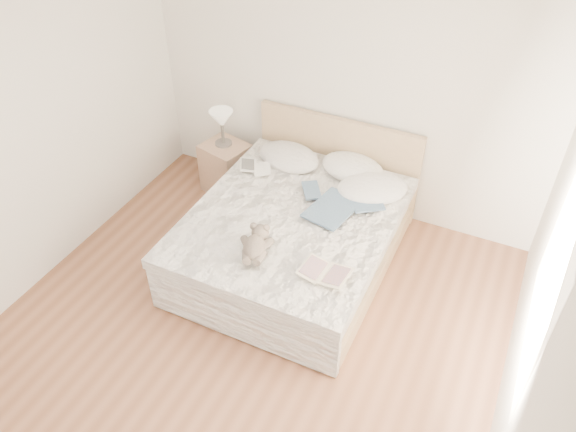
# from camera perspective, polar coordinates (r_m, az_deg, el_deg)

# --- Properties ---
(floor) EXTENTS (4.00, 4.50, 0.00)m
(floor) POSITION_cam_1_polar(r_m,az_deg,el_deg) (4.68, -5.51, -13.40)
(floor) COLOR brown
(floor) RESTS_ON ground
(ceiling) EXTENTS (4.00, 4.50, 0.00)m
(ceiling) POSITION_cam_1_polar(r_m,az_deg,el_deg) (3.02, -8.82, 19.30)
(ceiling) COLOR white
(ceiling) RESTS_ON ground
(wall_back) EXTENTS (4.00, 0.02, 2.70)m
(wall_back) POSITION_cam_1_polar(r_m,az_deg,el_deg) (5.42, 5.79, 13.31)
(wall_back) COLOR silver
(wall_back) RESTS_ON ground
(wall_right) EXTENTS (0.02, 4.50, 2.70)m
(wall_right) POSITION_cam_1_polar(r_m,az_deg,el_deg) (3.36, 24.41, -10.13)
(wall_right) COLOR silver
(wall_right) RESTS_ON ground
(window) EXTENTS (0.02, 1.30, 1.10)m
(window) POSITION_cam_1_polar(r_m,az_deg,el_deg) (3.51, 25.16, -5.53)
(window) COLOR white
(window) RESTS_ON wall_right
(bed) EXTENTS (1.72, 2.14, 1.00)m
(bed) POSITION_cam_1_polar(r_m,az_deg,el_deg) (5.17, 0.84, -1.83)
(bed) COLOR tan
(bed) RESTS_ON floor
(nightstand) EXTENTS (0.53, 0.50, 0.56)m
(nightstand) POSITION_cam_1_polar(r_m,az_deg,el_deg) (6.11, -6.29, 4.89)
(nightstand) COLOR #A28164
(nightstand) RESTS_ON floor
(table_lamp) EXTENTS (0.27, 0.27, 0.39)m
(table_lamp) POSITION_cam_1_polar(r_m,az_deg,el_deg) (5.84, -6.76, 9.60)
(table_lamp) COLOR #49433F
(table_lamp) RESTS_ON nightstand
(pillow_left) EXTENTS (0.72, 0.57, 0.19)m
(pillow_left) POSITION_cam_1_polar(r_m,az_deg,el_deg) (5.59, 0.10, 6.04)
(pillow_left) COLOR silver
(pillow_left) RESTS_ON bed
(pillow_middle) EXTENTS (0.71, 0.56, 0.19)m
(pillow_middle) POSITION_cam_1_polar(r_m,az_deg,el_deg) (5.47, 6.60, 4.89)
(pillow_middle) COLOR white
(pillow_middle) RESTS_ON bed
(pillow_right) EXTENTS (0.79, 0.72, 0.20)m
(pillow_right) POSITION_cam_1_polar(r_m,az_deg,el_deg) (5.22, 8.58, 2.81)
(pillow_right) COLOR white
(pillow_right) RESTS_ON bed
(blouse) EXTENTS (0.65, 0.68, 0.02)m
(blouse) POSITION_cam_1_polar(r_m,az_deg,el_deg) (4.96, 4.55, 0.78)
(blouse) COLOR #354E69
(blouse) RESTS_ON bed
(photo_book) EXTENTS (0.40, 0.36, 0.02)m
(photo_book) POSITION_cam_1_polar(r_m,az_deg,el_deg) (5.46, -3.34, 4.93)
(photo_book) COLOR white
(photo_book) RESTS_ON bed
(childrens_book) EXTENTS (0.41, 0.30, 0.03)m
(childrens_book) POSITION_cam_1_polar(r_m,az_deg,el_deg) (4.36, 3.76, -5.78)
(childrens_book) COLOR #F9EDCA
(childrens_book) RESTS_ON bed
(teddy_bear) EXTENTS (0.33, 0.40, 0.18)m
(teddy_bear) POSITION_cam_1_polar(r_m,az_deg,el_deg) (4.49, -3.42, -3.77)
(teddy_bear) COLOR #6A5D51
(teddy_bear) RESTS_ON bed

